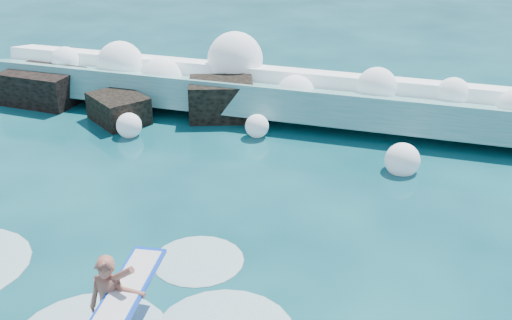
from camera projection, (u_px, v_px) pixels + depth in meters
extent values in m
plane|color=#07333E|center=(153.00, 248.00, 12.52)|extent=(200.00, 200.00, 0.00)
cube|color=teal|center=(267.00, 99.00, 18.96)|extent=(17.85, 2.72, 1.49)
cube|color=white|center=(274.00, 76.00, 19.46)|extent=(17.85, 1.26, 0.70)
cube|color=black|center=(44.00, 89.00, 19.88)|extent=(2.29, 1.77, 1.19)
cube|color=black|center=(119.00, 111.00, 18.43)|extent=(2.08, 2.00, 0.91)
cube|color=black|center=(221.00, 102.00, 18.70)|extent=(2.21, 1.99, 1.28)
imported|color=#9A5747|center=(110.00, 307.00, 9.93)|extent=(0.67, 0.46, 1.78)
cube|color=blue|center=(126.00, 292.00, 9.77)|extent=(0.86, 2.48, 0.06)
cube|color=silver|center=(126.00, 292.00, 9.76)|extent=(0.74, 2.27, 0.06)
sphere|color=white|center=(66.00, 61.00, 20.61)|extent=(0.95, 0.95, 0.95)
sphere|color=white|center=(120.00, 64.00, 20.10)|extent=(1.46, 1.46, 1.46)
sphere|color=white|center=(161.00, 79.00, 19.62)|extent=(1.30, 1.30, 1.30)
sphere|color=white|center=(235.00, 59.00, 19.72)|extent=(1.71, 1.71, 1.71)
sphere|color=white|center=(296.00, 94.00, 18.54)|extent=(1.12, 1.12, 1.12)
sphere|color=white|center=(377.00, 87.00, 18.05)|extent=(1.13, 1.13, 1.13)
sphere|color=white|center=(453.00, 94.00, 17.70)|extent=(0.94, 0.94, 0.94)
sphere|color=white|center=(129.00, 126.00, 17.46)|extent=(0.70, 0.70, 0.70)
sphere|color=white|center=(257.00, 126.00, 17.37)|extent=(0.65, 0.65, 0.65)
sphere|color=white|center=(402.00, 160.00, 15.49)|extent=(0.86, 0.86, 0.86)
ellipsoid|color=silver|center=(198.00, 260.00, 12.12)|extent=(1.75, 1.75, 0.09)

